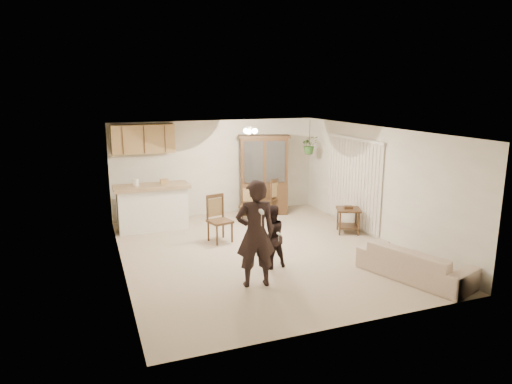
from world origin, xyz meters
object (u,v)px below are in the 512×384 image
object	(u,v)px
sofa	(415,259)
chair_hutch_left	(248,211)
side_table	(348,220)
child	(271,233)
chair_hutch_right	(270,204)
chair_bar	(220,229)
china_hutch	(264,175)
adult	(255,235)

from	to	relation	value
sofa	chair_hutch_left	xyz separation A→B (m)	(-1.56, 4.44, -0.11)
side_table	chair_hutch_left	distance (m)	2.55
sofa	side_table	distance (m)	2.72
child	chair_hutch_right	xyz separation A→B (m)	(1.40, 3.45, -0.39)
chair_hutch_right	side_table	bearing A→B (deg)	88.79
sofa	chair_bar	size ratio (longest dim) A/B	1.81
chair_hutch_left	chair_hutch_right	size ratio (longest dim) A/B	0.91
china_hutch	chair_hutch_right	bearing A→B (deg)	-43.64
side_table	sofa	bearing A→B (deg)	-96.51
china_hutch	chair_bar	xyz separation A→B (m)	(-1.77, -1.86, -0.75)
child	side_table	distance (m)	2.86
adult	china_hutch	distance (m)	4.67
child	chair_hutch_left	bearing A→B (deg)	-109.37
chair_hutch_left	chair_bar	bearing A→B (deg)	-101.72
sofa	chair_hutch_left	distance (m)	4.71
child	chair_bar	world-z (taller)	child
sofa	china_hutch	xyz separation A→B (m)	(-0.90, 5.00, 0.68)
side_table	chair_hutch_left	world-z (taller)	chair_hutch_left
china_hutch	chair_bar	size ratio (longest dim) A/B	2.04
child	side_table	size ratio (longest dim) A/B	1.93
chair_bar	chair_hutch_left	world-z (taller)	chair_bar
sofa	child	distance (m)	2.61
china_hutch	side_table	size ratio (longest dim) A/B	3.02
child	chair_hutch_right	distance (m)	3.75
chair_bar	side_table	bearing A→B (deg)	-22.80
child	chair_hutch_right	size ratio (longest dim) A/B	1.35
child	side_table	xyz separation A→B (m)	(2.50, 1.33, -0.37)
china_hutch	chair_hutch_left	world-z (taller)	china_hutch
side_table	chair_bar	size ratio (longest dim) A/B	0.68
chair_bar	chair_hutch_left	xyz separation A→B (m)	(1.11, 1.30, -0.04)
sofa	chair_bar	world-z (taller)	chair_bar
side_table	chair_hutch_left	size ratio (longest dim) A/B	0.77
china_hutch	chair_bar	distance (m)	2.67
china_hutch	side_table	bearing A→B (deg)	-46.16
sofa	child	size ratio (longest dim) A/B	1.39
sofa	china_hutch	distance (m)	5.13
side_table	chair_hutch_left	xyz separation A→B (m)	(-1.87, 1.74, -0.05)
side_table	child	bearing A→B (deg)	-152.01
side_table	chair_hutch_right	world-z (taller)	chair_hutch_right
adult	chair_hutch_right	bearing A→B (deg)	-107.29
adult	chair_hutch_left	world-z (taller)	adult
sofa	adult	xyz separation A→B (m)	(-2.75, 0.72, 0.53)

